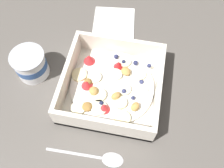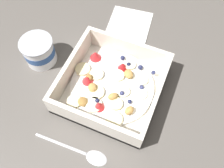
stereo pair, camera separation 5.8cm
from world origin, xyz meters
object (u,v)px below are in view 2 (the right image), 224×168
object	(u,v)px
yogurt_cup	(39,52)
spoon	(85,153)
fruit_bowl	(111,86)
folded_napkin	(130,24)

from	to	relation	value
yogurt_cup	spoon	bearing A→B (deg)	-129.59
fruit_bowl	yogurt_cup	bearing A→B (deg)	86.98
fruit_bowl	folded_napkin	distance (m)	0.23
fruit_bowl	folded_napkin	world-z (taller)	fruit_bowl
spoon	folded_napkin	xyz separation A→B (m)	(0.39, 0.05, -0.00)
yogurt_cup	folded_napkin	xyz separation A→B (m)	(0.21, -0.17, -0.03)
folded_napkin	yogurt_cup	bearing A→B (deg)	140.99
yogurt_cup	folded_napkin	bearing A→B (deg)	-39.01
spoon	yogurt_cup	world-z (taller)	yogurt_cup
fruit_bowl	spoon	distance (m)	0.17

